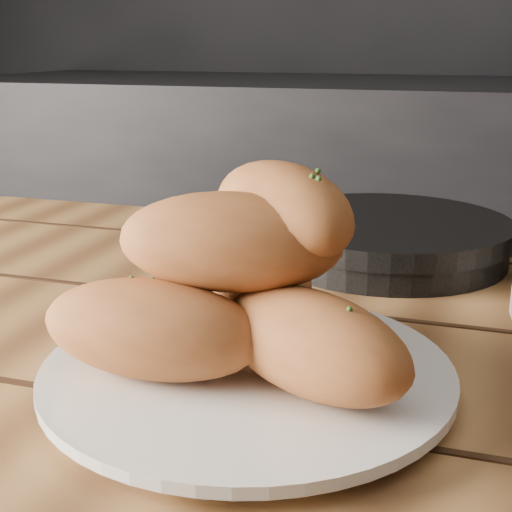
{
  "coord_description": "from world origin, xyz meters",
  "views": [
    {
      "loc": [
        -0.25,
        0.15,
        0.98
      ],
      "look_at": [
        -0.39,
        0.6,
        0.84
      ],
      "focal_mm": 50.0,
      "sensor_mm": 36.0,
      "label": 1
    }
  ],
  "objects_px": {
    "bread_rolls": "(246,284)",
    "skillet": "(388,238)",
    "table": "(354,481)",
    "plate": "(247,375)"
  },
  "relations": [
    {
      "from": "table",
      "to": "bread_rolls",
      "type": "height_order",
      "value": "bread_rolls"
    },
    {
      "from": "plate",
      "to": "skillet",
      "type": "height_order",
      "value": "skillet"
    },
    {
      "from": "table",
      "to": "bread_rolls",
      "type": "xyz_separation_m",
      "value": [
        -0.07,
        -0.05,
        0.17
      ]
    },
    {
      "from": "bread_rolls",
      "to": "skillet",
      "type": "xyz_separation_m",
      "value": [
        0.05,
        0.34,
        -0.05
      ]
    },
    {
      "from": "table",
      "to": "plate",
      "type": "xyz_separation_m",
      "value": [
        -0.07,
        -0.06,
        0.11
      ]
    },
    {
      "from": "table",
      "to": "bread_rolls",
      "type": "bearing_deg",
      "value": -142.41
    },
    {
      "from": "bread_rolls",
      "to": "skillet",
      "type": "distance_m",
      "value": 0.34
    },
    {
      "from": "plate",
      "to": "skillet",
      "type": "bearing_deg",
      "value": 81.18
    },
    {
      "from": "bread_rolls",
      "to": "table",
      "type": "bearing_deg",
      "value": 37.59
    },
    {
      "from": "bread_rolls",
      "to": "skillet",
      "type": "bearing_deg",
      "value": 80.84
    }
  ]
}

